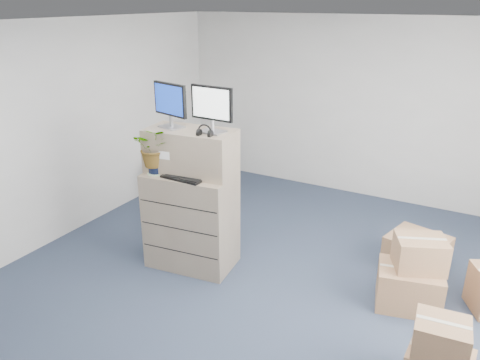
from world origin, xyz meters
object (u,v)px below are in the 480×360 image
(potted_plant, at_px, (155,152))
(office_chair, at_px, (182,175))
(monitor_right, at_px, (212,107))
(filing_cabinet_lower, at_px, (191,220))
(monitor_left, at_px, (170,103))
(keyboard, at_px, (183,178))
(water_bottle, at_px, (194,160))

(potted_plant, relative_size, office_chair, 0.81)
(monitor_right, bearing_deg, office_chair, 138.58)
(filing_cabinet_lower, distance_m, monitor_left, 1.38)
(monitor_right, xyz_separation_m, potted_plant, (-0.60, -0.25, -0.53))
(filing_cabinet_lower, distance_m, potted_plant, 0.92)
(potted_plant, xyz_separation_m, office_chair, (-1.01, 1.83, -1.07))
(potted_plant, bearing_deg, filing_cabinet_lower, 28.44)
(monitor_left, bearing_deg, office_chair, 138.19)
(filing_cabinet_lower, relative_size, monitor_right, 2.28)
(keyboard, distance_m, potted_plant, 0.44)
(potted_plant, bearing_deg, keyboard, 1.03)
(monitor_left, bearing_deg, water_bottle, 19.51)
(filing_cabinet_lower, height_order, office_chair, filing_cabinet_lower)
(office_chair, bearing_deg, filing_cabinet_lower, 87.02)
(water_bottle, xyz_separation_m, office_chair, (-1.39, 1.61, -0.97))
(monitor_right, distance_m, water_bottle, 0.66)
(monitor_left, relative_size, potted_plant, 0.89)
(filing_cabinet_lower, height_order, water_bottle, water_bottle)
(keyboard, distance_m, water_bottle, 0.26)
(filing_cabinet_lower, xyz_separation_m, keyboard, (0.04, -0.17, 0.59))
(filing_cabinet_lower, bearing_deg, keyboard, -85.35)
(monitor_left, distance_m, keyboard, 0.83)
(monitor_left, distance_m, water_bottle, 0.68)
(monitor_right, bearing_deg, keyboard, -130.77)
(monitor_right, relative_size, water_bottle, 1.63)
(monitor_left, relative_size, water_bottle, 1.59)
(filing_cabinet_lower, bearing_deg, office_chair, 122.32)
(filing_cabinet_lower, bearing_deg, potted_plant, -158.32)
(monitor_left, height_order, potted_plant, monitor_left)
(monitor_left, relative_size, keyboard, 1.03)
(filing_cabinet_lower, height_order, monitor_right, monitor_right)
(potted_plant, bearing_deg, office_chair, 118.84)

